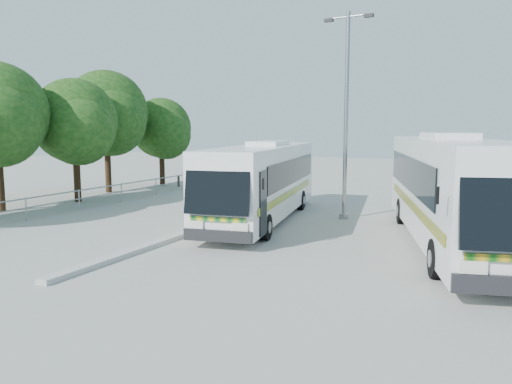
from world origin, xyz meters
The scene contains 9 objects.
ground centered at (0.00, 0.00, 0.00)m, with size 100.00×100.00×0.00m, color #969691.
kerb_divider centered at (-2.30, 2.00, 0.07)m, with size 0.40×16.00×0.15m, color #B2B2AD.
railing centered at (-10.00, 4.00, 0.74)m, with size 0.06×22.00×1.00m.
tree_far_c centered at (-12.12, 5.10, 4.26)m, with size 4.97×4.69×6.49m.
tree_far_d centered at (-13.31, 8.80, 4.82)m, with size 5.62×5.30×7.33m.
tree_far_e centered at (-12.63, 13.30, 3.89)m, with size 4.54×4.28×5.92m.
coach_main centered at (-1.00, 4.42, 1.74)m, with size 4.24×11.64×3.17m.
coach_adjacent centered at (6.57, 3.13, 1.94)m, with size 5.97×12.97×3.54m.
lamppost centered at (2.00, 6.35, 4.80)m, with size 2.13×0.40×8.70m.
Camera 1 is at (7.79, -14.56, 3.93)m, focal length 35.00 mm.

